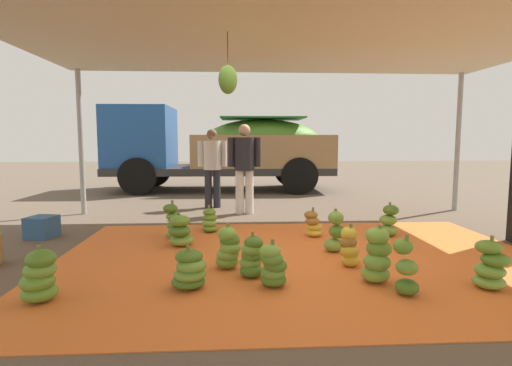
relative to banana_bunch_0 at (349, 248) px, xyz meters
name	(u,v)px	position (x,y,z in m)	size (l,w,h in m)	color
ground_plane	(276,215)	(-0.50, 3.30, -0.22)	(40.00, 40.00, 0.00)	brown
tarp_orange	(302,259)	(-0.50, 0.30, -0.22)	(6.00, 4.16, 0.01)	orange
tent_canopy	(306,22)	(-0.50, 0.22, 2.57)	(8.00, 7.00, 2.88)	#9EA0A5
banana_bunch_0	(349,248)	(0.00, 0.00, 0.00)	(0.32, 0.31, 0.49)	gold
banana_bunch_1	(39,277)	(-3.08, -0.84, 0.01)	(0.45, 0.45, 0.52)	#60932D
banana_bunch_2	(335,233)	(-0.01, 0.60, 0.04)	(0.37, 0.35, 0.57)	#75A83D
banana_bunch_3	(313,225)	(-0.13, 1.44, -0.03)	(0.35, 0.35, 0.45)	gold
banana_bunch_4	(491,266)	(1.18, -0.77, 0.01)	(0.41, 0.40, 0.52)	#75A83D
banana_bunch_5	(174,222)	(-2.22, 1.48, 0.03)	(0.37, 0.36, 0.57)	#75A83D
banana_bunch_6	(252,257)	(-1.14, -0.28, -0.01)	(0.33, 0.36, 0.49)	#477523
banana_bunch_7	(210,221)	(-1.71, 1.86, -0.04)	(0.35, 0.37, 0.43)	#60932D
banana_bunch_8	(190,271)	(-1.77, -0.60, -0.03)	(0.44, 0.45, 0.43)	#477523
banana_bunch_9	(406,269)	(0.28, -0.88, 0.03)	(0.31, 0.31, 0.58)	#477523
banana_bunch_10	(228,249)	(-1.39, -0.01, 0.01)	(0.38, 0.36, 0.52)	#6B9E38
banana_bunch_11	(180,232)	(-2.06, 1.00, -0.01)	(0.47, 0.47, 0.47)	#75A83D
banana_bunch_12	(377,257)	(0.13, -0.53, 0.05)	(0.39, 0.39, 0.60)	#75A83D
banana_bunch_13	(389,221)	(1.04, 1.44, 0.00)	(0.38, 0.40, 0.51)	#6B9E38
banana_bunch_14	(273,267)	(-0.95, -0.60, -0.01)	(0.34, 0.33, 0.48)	#477523
cargo_truck_main	(217,147)	(-1.80, 7.32, 1.05)	(6.42, 2.44, 2.40)	#2D2D2D
worker_0	(244,162)	(-1.11, 3.45, 0.81)	(0.65, 0.40, 1.77)	silver
worker_1	(212,162)	(-1.78, 4.23, 0.77)	(0.62, 0.38, 1.70)	#26262D
crate_0	(42,227)	(-4.21, 1.65, -0.06)	(0.36, 0.39, 0.32)	#335B8E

